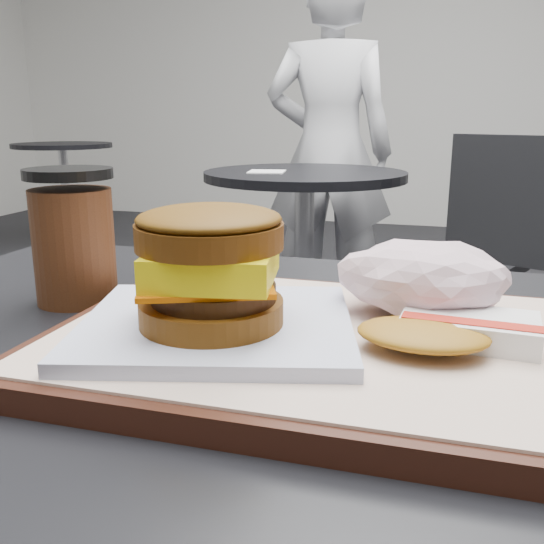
% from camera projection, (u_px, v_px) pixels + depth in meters
% --- Properties ---
extents(serving_tray, '(0.38, 0.28, 0.02)m').
position_uv_depth(serving_tray, '(315.00, 343.00, 0.44)').
color(serving_tray, black).
rests_on(serving_tray, customer_table).
extents(breakfast_sandwich, '(0.23, 0.21, 0.09)m').
position_uv_depth(breakfast_sandwich, '(213.00, 281.00, 0.42)').
color(breakfast_sandwich, white).
rests_on(breakfast_sandwich, serving_tray).
extents(hash_brown, '(0.12, 0.09, 0.02)m').
position_uv_depth(hash_brown, '(449.00, 331.00, 0.41)').
color(hash_brown, white).
rests_on(hash_brown, serving_tray).
extents(crumpled_wrapper, '(0.13, 0.10, 0.06)m').
position_uv_depth(crumpled_wrapper, '(423.00, 278.00, 0.47)').
color(crumpled_wrapper, white).
rests_on(crumpled_wrapper, serving_tray).
extents(coffee_cup, '(0.08, 0.08, 0.12)m').
position_uv_depth(coffee_cup, '(74.00, 240.00, 0.56)').
color(coffee_cup, '#442110').
rests_on(coffee_cup, customer_table).
extents(neighbor_table, '(0.70, 0.70, 0.75)m').
position_uv_depth(neighbor_table, '(304.00, 228.00, 2.14)').
color(neighbor_table, black).
rests_on(neighbor_table, ground).
extents(napkin, '(0.14, 0.14, 0.00)m').
position_uv_depth(napkin, '(267.00, 172.00, 2.05)').
color(napkin, white).
rests_on(napkin, neighbor_table).
extents(neighbor_chair, '(0.66, 0.55, 0.88)m').
position_uv_depth(neighbor_chair, '(466.00, 252.00, 1.95)').
color(neighbor_chair, '#98999D').
rests_on(neighbor_chair, ground).
extents(patron, '(0.59, 0.42, 1.55)m').
position_uv_depth(patron, '(329.00, 152.00, 2.69)').
color(patron, silver).
rests_on(patron, ground).
extents(bg_table_mid, '(0.66, 0.66, 0.75)m').
position_uv_depth(bg_table_mid, '(64.00, 171.00, 4.13)').
color(bg_table_mid, black).
rests_on(bg_table_mid, ground).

